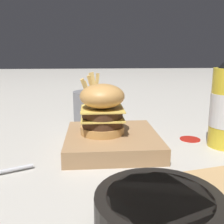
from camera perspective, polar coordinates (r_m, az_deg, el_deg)
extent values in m
plane|color=#B7B2A8|center=(0.64, 0.59, -6.81)|extent=(6.00, 6.00, 0.00)
cube|color=#A37A51|center=(0.60, 0.00, -6.24)|extent=(0.22, 0.21, 0.03)
cylinder|color=tan|center=(0.60, -2.09, -3.82)|extent=(0.10, 0.10, 0.02)
cylinder|color=#422819|center=(0.59, -2.11, -2.21)|extent=(0.09, 0.09, 0.02)
cube|color=#EAC656|center=(0.59, -2.11, -1.25)|extent=(0.09, 0.09, 0.00)
cylinder|color=#422819|center=(0.59, -2.12, -0.28)|extent=(0.09, 0.09, 0.02)
cube|color=#EAC656|center=(0.59, -2.13, 0.69)|extent=(0.09, 0.09, 0.00)
ellipsoid|color=tan|center=(0.58, -2.15, 3.47)|extent=(0.10, 0.10, 0.05)
cylinder|color=slate|center=(0.82, -4.50, 1.12)|extent=(0.11, 0.11, 0.10)
cube|color=#E5B760|center=(0.78, -5.46, 4.35)|extent=(0.02, 0.04, 0.08)
cube|color=#E5B760|center=(0.83, -3.43, 5.25)|extent=(0.01, 0.02, 0.09)
cube|color=#E5B760|center=(0.82, -4.52, 5.20)|extent=(0.02, 0.02, 0.10)
cube|color=#E5B760|center=(0.78, -5.18, 4.08)|extent=(0.02, 0.03, 0.08)
cube|color=#E5B760|center=(0.79, -3.77, 5.09)|extent=(0.02, 0.03, 0.10)
cube|color=#E5B760|center=(0.81, -4.24, 4.87)|extent=(0.02, 0.03, 0.09)
cylinder|color=black|center=(0.34, 10.07, -21.08)|extent=(0.15, 0.15, 0.05)
cylinder|color=#CC4C33|center=(0.33, 10.23, -17.91)|extent=(0.13, 0.13, 0.01)
cylinder|color=#B21E14|center=(0.69, 16.61, -5.61)|extent=(0.05, 0.05, 0.00)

